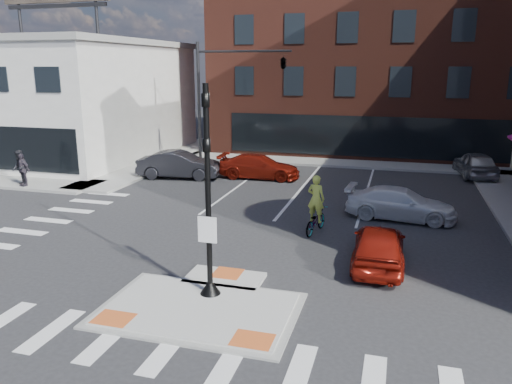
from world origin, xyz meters
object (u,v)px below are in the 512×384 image
(bg_car_red, at_px, (259,167))
(white_pickup, at_px, (400,204))
(red_sedan, at_px, (379,246))
(bg_car_dark, at_px, (179,165))
(bg_car_silver, at_px, (475,164))
(pedestrian_b, at_px, (22,170))
(cyclist, at_px, (315,214))
(pedestrian_a, at_px, (20,168))

(bg_car_red, bearing_deg, white_pickup, -128.98)
(red_sedan, height_order, bg_car_dark, bg_car_dark)
(bg_car_dark, distance_m, bg_car_silver, 17.83)
(bg_car_silver, distance_m, pedestrian_b, 26.13)
(red_sedan, xyz_separation_m, cyclist, (-2.61, 2.82, 0.08))
(pedestrian_a, bearing_deg, red_sedan, 25.79)
(pedestrian_a, bearing_deg, bg_car_silver, 64.88)
(bg_car_red, bearing_deg, bg_car_dark, 103.70)
(red_sedan, bearing_deg, pedestrian_b, -17.86)
(bg_car_silver, bearing_deg, bg_car_dark, 9.56)
(red_sedan, height_order, bg_car_red, red_sedan)
(red_sedan, height_order, pedestrian_a, pedestrian_a)
(white_pickup, distance_m, bg_car_dark, 13.69)
(pedestrian_b, bearing_deg, red_sedan, -5.38)
(white_pickup, bearing_deg, bg_car_dark, 74.05)
(pedestrian_b, bearing_deg, bg_car_silver, 33.98)
(bg_car_dark, relative_size, pedestrian_b, 2.74)
(bg_car_red, bearing_deg, pedestrian_b, 115.65)
(red_sedan, bearing_deg, cyclist, -48.25)
(bg_car_dark, distance_m, pedestrian_b, 8.57)
(red_sedan, relative_size, cyclist, 1.77)
(red_sedan, xyz_separation_m, bg_car_dark, (-12.12, 10.63, 0.09))
(bg_car_red, relative_size, pedestrian_a, 2.47)
(red_sedan, relative_size, bg_car_red, 0.87)
(red_sedan, distance_m, bg_car_dark, 16.12)
(white_pickup, relative_size, pedestrian_b, 2.65)
(white_pickup, bearing_deg, cyclist, 136.73)
(red_sedan, bearing_deg, pedestrian_a, -17.72)
(red_sedan, xyz_separation_m, bg_car_red, (-7.52, 11.92, -0.01))
(bg_car_red, height_order, pedestrian_a, pedestrian_a)
(cyclist, height_order, pedestrian_b, cyclist)
(red_sedan, distance_m, bg_car_red, 14.09)
(white_pickup, distance_m, cyclist, 4.38)
(bg_car_silver, bearing_deg, pedestrian_a, 15.00)
(white_pickup, relative_size, cyclist, 1.99)
(bg_car_silver, xyz_separation_m, bg_car_red, (-12.45, -3.90, -0.08))
(bg_car_red, bearing_deg, red_sedan, -149.64)
(bg_car_dark, height_order, pedestrian_a, pedestrian_a)
(bg_car_dark, height_order, bg_car_silver, bg_car_dark)
(bg_car_dark, bearing_deg, bg_car_silver, -81.70)
(red_sedan, height_order, pedestrian_b, pedestrian_b)
(red_sedan, height_order, cyclist, cyclist)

